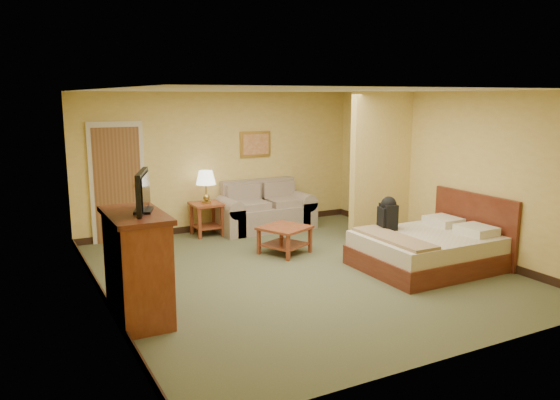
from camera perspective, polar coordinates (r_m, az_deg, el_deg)
floor at (r=8.03m, az=2.05°, el=-7.49°), size 6.00×6.00×0.00m
ceiling at (r=7.63m, az=2.19°, el=11.39°), size 6.00×6.00×0.00m
back_wall at (r=10.41m, az=-6.14°, el=4.02°), size 5.50×0.02×2.60m
left_wall at (r=6.81m, az=-18.40°, el=-0.10°), size 0.02×6.00×2.60m
right_wall at (r=9.39m, az=16.86°, el=2.87°), size 0.02×6.00×2.60m
partition at (r=9.68m, az=10.48°, el=3.39°), size 1.20×0.15×2.60m
door at (r=9.87m, az=-16.61°, el=1.68°), size 0.94×0.16×2.10m
baseboard at (r=10.62m, az=-5.98°, el=-2.65°), size 5.50×0.02×0.12m
loveseat at (r=10.47m, az=-1.59°, el=-1.43°), size 1.83×0.85×0.93m
side_table at (r=10.08m, az=-7.66°, el=-1.45°), size 0.55×0.55×0.60m
table_lamp at (r=9.96m, az=-7.76°, el=2.24°), size 0.36×0.36×0.59m
coffee_table at (r=8.85m, az=0.49°, el=-3.59°), size 0.92×0.92×0.45m
wall_picture at (r=10.63m, az=-2.58°, el=5.84°), size 0.64×0.04×0.50m
dresser at (r=6.42m, az=-14.68°, el=-6.68°), size 0.62×1.17×1.25m
tv at (r=6.25m, az=-14.16°, el=0.75°), size 0.32×0.72×0.46m
bed at (r=8.45m, az=15.36°, el=-4.92°), size 1.95×1.63×1.05m
backpack at (r=8.48m, az=11.26°, el=-1.24°), size 0.25×0.33×0.51m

